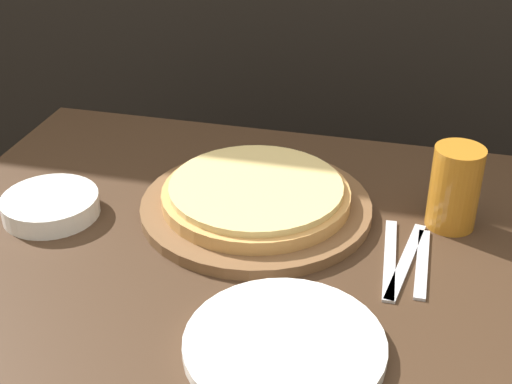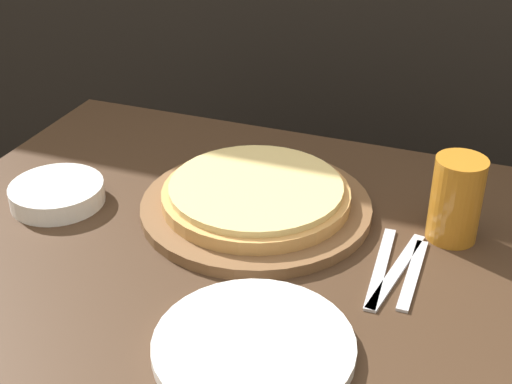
# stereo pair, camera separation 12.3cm
# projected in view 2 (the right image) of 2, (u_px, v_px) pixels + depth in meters

# --- Properties ---
(pizza_on_board) EXTENTS (0.40, 0.40, 0.06)m
(pizza_on_board) POSITION_uv_depth(u_px,v_px,m) (256.00, 200.00, 1.24)
(pizza_on_board) COLOR brown
(pizza_on_board) RESTS_ON dining_table
(beer_glass) EXTENTS (0.08, 0.08, 0.14)m
(beer_glass) POSITION_uv_depth(u_px,v_px,m) (457.00, 196.00, 1.14)
(beer_glass) COLOR #B7701E
(beer_glass) RESTS_ON dining_table
(dinner_plate) EXTENTS (0.27, 0.27, 0.02)m
(dinner_plate) POSITION_uv_depth(u_px,v_px,m) (254.00, 346.00, 0.94)
(dinner_plate) COLOR white
(dinner_plate) RESTS_ON dining_table
(side_bowl) EXTENTS (0.17, 0.17, 0.04)m
(side_bowl) POSITION_uv_depth(u_px,v_px,m) (57.00, 194.00, 1.27)
(side_bowl) COLOR white
(side_bowl) RESTS_ON dining_table
(fork) EXTENTS (0.03, 0.22, 0.00)m
(fork) POSITION_uv_depth(u_px,v_px,m) (381.00, 267.00, 1.10)
(fork) COLOR silver
(fork) RESTS_ON dining_table
(dinner_knife) EXTENTS (0.05, 0.22, 0.00)m
(dinner_knife) POSITION_uv_depth(u_px,v_px,m) (397.00, 271.00, 1.10)
(dinner_knife) COLOR silver
(dinner_knife) RESTS_ON dining_table
(spoon) EXTENTS (0.02, 0.19, 0.00)m
(spoon) POSITION_uv_depth(u_px,v_px,m) (413.00, 274.00, 1.09)
(spoon) COLOR silver
(spoon) RESTS_ON dining_table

